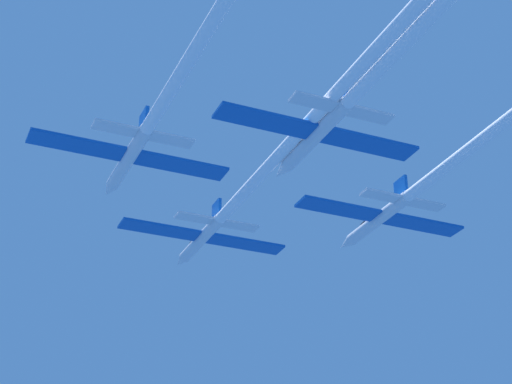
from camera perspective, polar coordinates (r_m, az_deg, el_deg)
name	(u,v)px	position (r m, az deg, el deg)	size (l,w,h in m)	color
jet_lead	(262,173)	(68.63, 0.38, 1.24)	(15.45, 48.65, 2.56)	silver
jet_left_wing	(174,84)	(58.84, -5.34, 7.00)	(15.45, 42.37, 2.56)	silver
jet_right_wing	(476,144)	(65.71, 14.11, 3.06)	(15.45, 49.05, 2.56)	silver
jet_slot	(396,52)	(55.00, 9.07, 8.96)	(15.45, 42.20, 2.56)	silver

